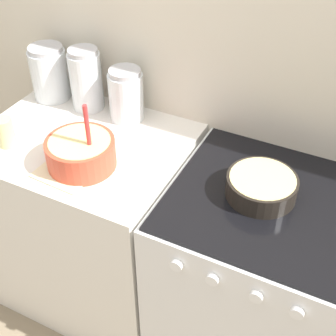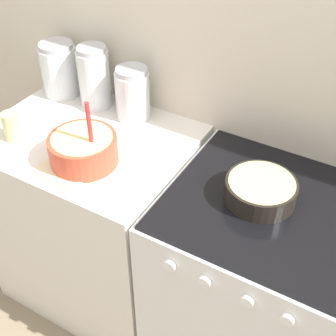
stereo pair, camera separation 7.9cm
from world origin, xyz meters
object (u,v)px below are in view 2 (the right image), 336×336
Objects in this scene: baking_pan at (261,190)px; storage_jar_middle at (95,81)px; stove at (253,290)px; storage_jar_left at (60,73)px; mixing_bowl at (83,148)px; storage_jar_right at (133,97)px; tin_can at (12,126)px.

storage_jar_middle is (-0.82, 0.21, 0.07)m from baking_pan.
storage_jar_left is (-1.05, 0.22, 0.56)m from stove.
stove is 0.85m from mixing_bowl.
storage_jar_middle is (0.19, 0.00, 0.01)m from storage_jar_left.
mixing_bowl reaches higher than storage_jar_right.
storage_jar_left is 0.19m from storage_jar_middle.
storage_jar_left is (-1.01, 0.21, 0.06)m from baking_pan.
baking_pan is at bearing -11.68° from storage_jar_left.
storage_jar_left reaches higher than stove.
baking_pan is (-0.04, 0.01, 0.50)m from stove.
storage_jar_middle is 1.21× the size of storage_jar_right.
stove is 1.05m from storage_jar_middle.
baking_pan is 2.05× the size of tin_can.
mixing_bowl is 1.21× the size of storage_jar_right.
storage_jar_middle reaches higher than tin_can.
baking_pan is 1.09× the size of storage_jar_right.
storage_jar_right is (-0.01, 0.34, 0.03)m from mixing_bowl.
tin_can is at bearing -79.66° from storage_jar_left.
tin_can is (-0.32, -0.02, -0.00)m from mixing_bowl.
storage_jar_middle is (-0.20, 0.34, 0.05)m from mixing_bowl.
storage_jar_left is (-0.39, 0.34, 0.04)m from mixing_bowl.
storage_jar_left is at bearing 168.26° from stove.
mixing_bowl reaches higher than baking_pan.
baking_pan is (0.62, 0.13, -0.02)m from mixing_bowl.
stove is 3.51× the size of storage_jar_middle.
storage_jar_right is at bearing 162.05° from stove.
storage_jar_right is at bearing 49.76° from tin_can.
mixing_bowl is 2.28× the size of tin_can.
storage_jar_middle is at bearing 180.00° from storage_jar_right.
storage_jar_left is at bearing 168.32° from baking_pan.
storage_jar_right is (-0.63, 0.21, 0.05)m from baking_pan.
tin_can is at bearing -175.60° from mixing_bowl.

